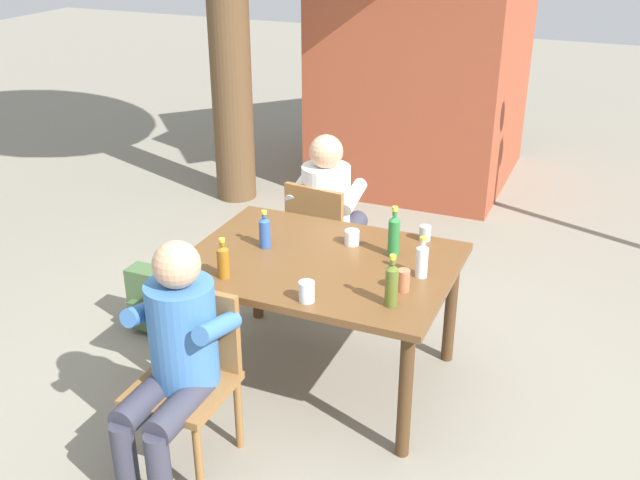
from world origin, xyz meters
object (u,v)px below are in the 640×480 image
cup_terracotta (403,280)px  brick_kiosk (427,21)px  dining_table (320,275)px  chair_far_left (323,235)px  chair_near_left (190,370)px  person_in_plaid_shirt (330,207)px  bottle_blue (265,232)px  cup_white (352,237)px  backpack_by_near_side (152,301)px  bottle_clear (422,260)px  cup_glass (307,292)px  cup_steel (425,233)px  person_in_white_shirt (174,352)px  bottle_amber (223,261)px  bottle_olive (392,284)px  bottle_green (394,235)px

cup_terracotta → brick_kiosk: size_ratio=0.04×
dining_table → chair_far_left: chair_far_left is taller
chair_far_left → brick_kiosk: 2.91m
chair_near_left → person_in_plaid_shirt: size_ratio=0.74×
bottle_blue → cup_white: bottle_blue is taller
dining_table → backpack_by_near_side: size_ratio=3.45×
bottle_clear → cup_glass: bearing=-133.5°
chair_near_left → cup_steel: chair_near_left is taller
bottle_blue → backpack_by_near_side: bottle_blue is taller
person_in_white_shirt → brick_kiosk: (-0.11, 4.51, 0.85)m
dining_table → cup_glass: (0.12, -0.44, 0.14)m
chair_near_left → cup_glass: chair_near_left is taller
chair_far_left → cup_steel: 0.92m
person_in_white_shirt → bottle_clear: size_ratio=5.21×
cup_terracotta → backpack_by_near_side: 1.83m
person_in_white_shirt → bottle_amber: person_in_white_shirt is taller
bottle_amber → bottle_clear: (0.94, 0.41, 0.00)m
bottle_amber → backpack_by_near_side: size_ratio=0.53×
bottle_amber → person_in_white_shirt: bearing=-84.2°
cup_white → brick_kiosk: bearing=98.9°
dining_table → bottle_amber: bottle_amber is taller
chair_near_left → brick_kiosk: brick_kiosk is taller
bottle_olive → person_in_white_shirt: bearing=-142.9°
person_in_plaid_shirt → cup_white: bearing=-59.1°
backpack_by_near_side → chair_far_left: bearing=41.8°
cup_glass → backpack_by_near_side: (-1.31, 0.50, -0.61)m
bottle_olive → cup_steel: (-0.05, 0.79, -0.07)m
person_in_plaid_shirt → chair_far_left: bearing=-94.9°
bottle_blue → brick_kiosk: size_ratio=0.08×
chair_near_left → brick_kiosk: (-0.11, 4.40, 1.02)m
chair_near_left → bottle_olive: (0.83, 0.52, 0.38)m
dining_table → bottle_amber: size_ratio=6.56×
chair_near_left → backpack_by_near_side: bearing=134.1°
dining_table → cup_terracotta: 0.56m
chair_far_left → cup_white: (0.42, -0.58, 0.31)m
bottle_amber → bottle_green: (0.73, 0.58, 0.03)m
dining_table → brick_kiosk: brick_kiosk is taller
chair_far_left → person_in_white_shirt: 1.79m
chair_near_left → brick_kiosk: 4.52m
person_in_plaid_shirt → backpack_by_near_side: 1.32m
chair_far_left → backpack_by_near_side: size_ratio=2.08×
bottle_blue → cup_steel: bearing=28.7°
cup_steel → chair_near_left: bearing=-120.8°
cup_terracotta → person_in_plaid_shirt: bearing=127.5°
bottle_green → cup_terracotta: size_ratio=2.55×
chair_far_left → person_in_white_shirt: bearing=-89.7°
brick_kiosk → cup_glass: bearing=-82.2°
person_in_plaid_shirt → bottle_blue: bearing=-91.5°
bottle_olive → chair_near_left: bearing=-148.0°
chair_near_left → chair_far_left: 1.67m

